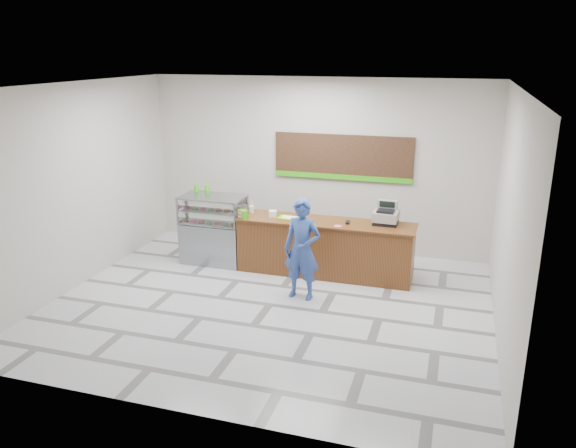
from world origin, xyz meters
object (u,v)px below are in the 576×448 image
(display_case, at_px, (214,229))
(cash_register, at_px, (386,215))
(serving_tray, at_px, (288,218))
(customer, at_px, (302,249))
(sales_counter, at_px, (325,248))

(display_case, relative_size, cash_register, 2.86)
(display_case, distance_m, serving_tray, 1.56)
(customer, bearing_deg, cash_register, 52.22)
(cash_register, distance_m, serving_tray, 1.79)
(serving_tray, height_order, customer, customer)
(serving_tray, bearing_deg, display_case, -175.97)
(display_case, xyz_separation_m, customer, (2.09, -1.10, 0.18))
(display_case, bearing_deg, cash_register, 3.07)
(cash_register, relative_size, customer, 0.27)
(sales_counter, xyz_separation_m, display_case, (-2.22, -0.00, 0.16))
(display_case, distance_m, customer, 2.37)
(sales_counter, distance_m, cash_register, 1.27)
(cash_register, height_order, serving_tray, cash_register)
(cash_register, relative_size, serving_tray, 1.22)
(serving_tray, bearing_deg, customer, -57.03)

